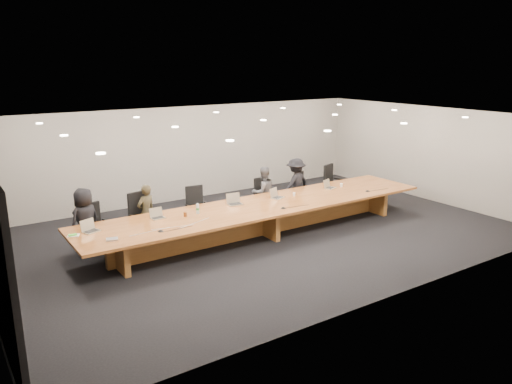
# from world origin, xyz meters

# --- Properties ---
(ground) EXTENTS (12.00, 12.00, 0.00)m
(ground) POSITION_xyz_m (0.00, 0.00, 0.00)
(ground) COLOR black
(ground) RESTS_ON ground
(back_wall) EXTENTS (12.00, 0.02, 2.80)m
(back_wall) POSITION_xyz_m (0.00, 4.00, 1.40)
(back_wall) COLOR beige
(back_wall) RESTS_ON ground
(conference_table) EXTENTS (9.00, 1.80, 0.75)m
(conference_table) POSITION_xyz_m (0.00, 0.00, 0.52)
(conference_table) COLOR brown
(conference_table) RESTS_ON ground
(chair_far_left) EXTENTS (0.64, 0.64, 1.05)m
(chair_far_left) POSITION_xyz_m (-3.61, 1.30, 0.52)
(chair_far_left) COLOR black
(chair_far_left) RESTS_ON ground
(chair_left) EXTENTS (0.72, 0.72, 1.17)m
(chair_left) POSITION_xyz_m (-2.55, 1.18, 0.58)
(chair_left) COLOR black
(chair_left) RESTS_ON ground
(chair_mid_left) EXTENTS (0.60, 0.60, 1.07)m
(chair_mid_left) POSITION_xyz_m (-1.08, 1.32, 0.54)
(chair_mid_left) COLOR black
(chair_mid_left) RESTS_ON ground
(chair_mid_right) EXTENTS (0.62, 0.62, 1.05)m
(chair_mid_right) POSITION_xyz_m (0.96, 1.26, 0.53)
(chair_mid_right) COLOR black
(chair_mid_right) RESTS_ON ground
(chair_right) EXTENTS (0.67, 0.67, 1.04)m
(chair_right) POSITION_xyz_m (2.31, 1.26, 0.52)
(chair_right) COLOR black
(chair_right) RESTS_ON ground
(chair_far_right) EXTENTS (0.72, 0.72, 1.12)m
(chair_far_right) POSITION_xyz_m (3.48, 1.29, 0.56)
(chair_far_right) COLOR black
(chair_far_right) RESTS_ON ground
(person_a) EXTENTS (0.83, 0.69, 1.46)m
(person_a) POSITION_xyz_m (-3.88, 1.16, 0.73)
(person_a) COLOR black
(person_a) RESTS_ON ground
(person_b) EXTENTS (0.56, 0.45, 1.33)m
(person_b) POSITION_xyz_m (-2.47, 1.21, 0.67)
(person_b) COLOR #312B1B
(person_b) RESTS_ON ground
(person_c) EXTENTS (0.71, 0.58, 1.38)m
(person_c) POSITION_xyz_m (0.81, 1.16, 0.69)
(person_c) COLOR #535355
(person_c) RESTS_ON ground
(person_d) EXTENTS (1.03, 0.71, 1.47)m
(person_d) POSITION_xyz_m (1.98, 1.25, 0.74)
(person_d) COLOR black
(person_d) RESTS_ON ground
(laptop_a) EXTENTS (0.39, 0.34, 0.26)m
(laptop_a) POSITION_xyz_m (-3.99, 0.30, 0.88)
(laptop_a) COLOR tan
(laptop_a) RESTS_ON conference_table
(laptop_b) EXTENTS (0.30, 0.22, 0.23)m
(laptop_b) POSITION_xyz_m (-2.52, 0.39, 0.87)
(laptop_b) COLOR #B6A98B
(laptop_b) RESTS_ON conference_table
(laptop_c) EXTENTS (0.38, 0.30, 0.27)m
(laptop_c) POSITION_xyz_m (-0.55, 0.38, 0.89)
(laptop_c) COLOR tan
(laptop_c) RESTS_ON conference_table
(laptop_d) EXTENTS (0.39, 0.34, 0.26)m
(laptop_d) POSITION_xyz_m (0.64, 0.29, 0.88)
(laptop_d) COLOR #C7B598
(laptop_d) RESTS_ON conference_table
(laptop_e) EXTENTS (0.36, 0.31, 0.24)m
(laptop_e) POSITION_xyz_m (2.43, 0.32, 0.87)
(laptop_e) COLOR #BBAE8F
(laptop_e) RESTS_ON conference_table
(water_bottle) EXTENTS (0.08, 0.08, 0.22)m
(water_bottle) POSITION_xyz_m (-1.63, 0.23, 0.86)
(water_bottle) COLOR silver
(water_bottle) RESTS_ON conference_table
(amber_mug) EXTENTS (0.09, 0.09, 0.10)m
(amber_mug) POSITION_xyz_m (-1.96, 0.18, 0.80)
(amber_mug) COLOR brown
(amber_mug) RESTS_ON conference_table
(paper_cup_near) EXTENTS (0.09, 0.09, 0.08)m
(paper_cup_near) POSITION_xyz_m (1.13, 0.23, 0.79)
(paper_cup_near) COLOR white
(paper_cup_near) RESTS_ON conference_table
(paper_cup_far) EXTENTS (0.10, 0.10, 0.09)m
(paper_cup_far) POSITION_xyz_m (2.79, 0.27, 0.80)
(paper_cup_far) COLOR white
(paper_cup_far) RESTS_ON conference_table
(notepad) EXTENTS (0.27, 0.25, 0.01)m
(notepad) POSITION_xyz_m (-4.35, 0.26, 0.76)
(notepad) COLOR white
(notepad) RESTS_ON conference_table
(lime_gadget) EXTENTS (0.15, 0.09, 0.02)m
(lime_gadget) POSITION_xyz_m (-4.37, 0.25, 0.77)
(lime_gadget) COLOR green
(lime_gadget) RESTS_ON notepad
(av_box) EXTENTS (0.26, 0.22, 0.03)m
(av_box) POSITION_xyz_m (-3.80, -0.41, 0.77)
(av_box) COLOR silver
(av_box) RESTS_ON conference_table
(mic_left) EXTENTS (0.14, 0.14, 0.03)m
(mic_left) POSITION_xyz_m (-2.82, -0.46, 0.77)
(mic_left) COLOR black
(mic_left) RESTS_ON conference_table
(mic_center) EXTENTS (0.15, 0.15, 0.03)m
(mic_center) POSITION_xyz_m (0.22, -0.52, 0.77)
(mic_center) COLOR black
(mic_center) RESTS_ON conference_table
(mic_right) EXTENTS (0.16, 0.16, 0.03)m
(mic_right) POSITION_xyz_m (3.02, -0.49, 0.77)
(mic_right) COLOR black
(mic_right) RESTS_ON conference_table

